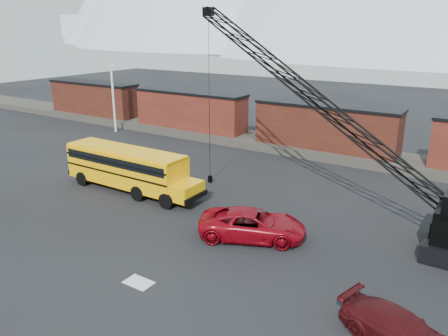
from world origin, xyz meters
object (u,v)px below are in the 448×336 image
Objects in this scene: school_bus at (129,168)px; red_pickup at (252,224)px; crawler_crane at (323,105)px; maroon_suv at (399,329)px.

red_pickup is at bearing -8.70° from school_bus.
maroon_suv is at bearing -54.12° from crawler_crane.
maroon_suv is at bearing -141.14° from red_pickup.
red_pickup is 8.48m from crawler_crane.
school_bus is 14.71m from crawler_crane.
school_bus is at bearing 57.71° from red_pickup.
maroon_suv is 14.09m from crawler_crane.
crawler_crane is at bearing -41.85° from red_pickup.
crawler_crane is (13.21, 3.63, 5.37)m from school_bus.
school_bus is 0.53× the size of crawler_crane.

